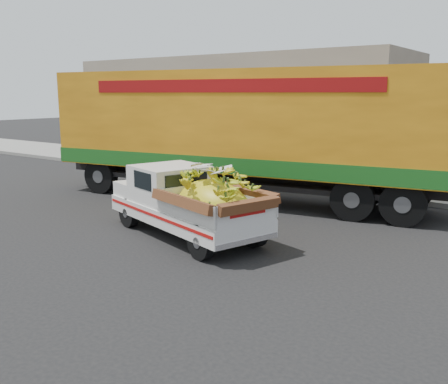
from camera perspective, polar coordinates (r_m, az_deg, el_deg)
The scene contains 6 objects.
ground at distance 11.61m, azimuth -5.35°, elevation -4.58°, with size 100.00×100.00×0.00m, color black.
curb at distance 16.69m, azimuth 8.88°, elevation 0.45°, with size 60.00×0.25×0.15m, color gray.
sidewalk at distance 18.56m, azimuth 11.82°, elevation 1.41°, with size 60.00×4.00×0.14m, color gray.
building_left at distance 27.39m, azimuth 1.60°, elevation 9.83°, with size 18.00×6.00×5.00m, color gray.
pickup_truck at distance 10.83m, azimuth -3.42°, elevation -1.25°, with size 4.59×2.78×1.52m.
semi_trailer at distance 14.69m, azimuth 2.20°, elevation 7.18°, with size 12.07×4.41×3.80m.
Camera 1 is at (7.37, -8.40, 3.14)m, focal length 40.00 mm.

